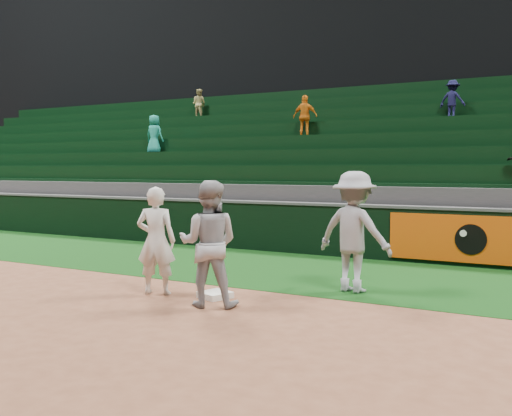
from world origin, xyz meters
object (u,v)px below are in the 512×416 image
at_px(base_coach, 354,232).
at_px(baserunner, 209,243).
at_px(first_baseman, 156,241).
at_px(first_base, 215,295).

bearing_deg(base_coach, baserunner, 60.26).
bearing_deg(first_baseman, first_base, 171.63).
relative_size(first_base, baserunner, 0.23).
xyz_separation_m(first_baseman, baserunner, (1.20, -0.26, 0.06)).
xyz_separation_m(first_baseman, base_coach, (2.82, 1.71, 0.13)).
relative_size(first_baseman, baserunner, 0.94).
bearing_deg(first_base, first_baseman, -166.98).
height_order(first_base, base_coach, base_coach).
height_order(first_base, first_baseman, first_baseman).
distance_m(baserunner, base_coach, 2.55).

